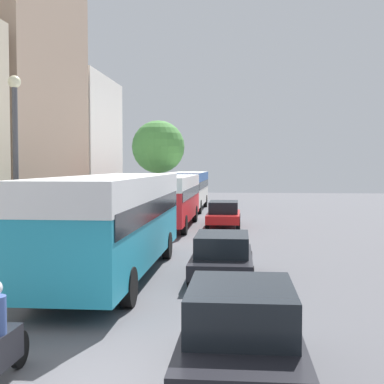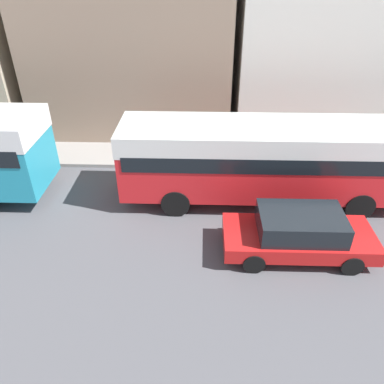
{
  "view_description": "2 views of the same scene",
  "coord_description": "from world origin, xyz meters",
  "px_view_note": "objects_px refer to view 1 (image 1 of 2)",
  "views": [
    {
      "loc": [
        2.1,
        -8.03,
        3.5
      ],
      "look_at": [
        -0.78,
        23.48,
        1.91
      ],
      "focal_mm": 50.0,
      "sensor_mm": 36.0,
      "label": 1
    },
    {
      "loc": [
        9.9,
        19.45,
        7.78
      ],
      "look_at": [
        0.49,
        19.15,
        1.73
      ],
      "focal_mm": 35.0,
      "sensor_mm": 36.0,
      "label": 2
    }
  ],
  "objects_px": {
    "bus_following": "(170,194)",
    "car_far_curb": "(241,333)",
    "bus_third_in_line": "(188,185)",
    "bus_lead": "(115,212)",
    "car_crossing": "(224,213)",
    "pedestrian_near_curb": "(156,194)",
    "car_distant": "(222,255)"
  },
  "relations": [
    {
      "from": "car_crossing",
      "to": "car_far_curb",
      "type": "distance_m",
      "value": 21.95
    },
    {
      "from": "bus_lead",
      "to": "pedestrian_near_curb",
      "type": "bearing_deg",
      "value": 96.46
    },
    {
      "from": "bus_following",
      "to": "car_far_curb",
      "type": "relative_size",
      "value": 2.48
    },
    {
      "from": "pedestrian_near_curb",
      "to": "car_far_curb",
      "type": "bearing_deg",
      "value": -78.82
    },
    {
      "from": "bus_following",
      "to": "bus_third_in_line",
      "type": "height_order",
      "value": "bus_third_in_line"
    },
    {
      "from": "bus_following",
      "to": "car_distant",
      "type": "relative_size",
      "value": 2.41
    },
    {
      "from": "car_distant",
      "to": "car_far_curb",
      "type": "bearing_deg",
      "value": 94.14
    },
    {
      "from": "pedestrian_near_curb",
      "to": "car_crossing",
      "type": "bearing_deg",
      "value": -66.32
    },
    {
      "from": "car_distant",
      "to": "car_crossing",
      "type": "bearing_deg",
      "value": -88.35
    },
    {
      "from": "car_crossing",
      "to": "car_distant",
      "type": "xyz_separation_m",
      "value": [
        0.4,
        -13.96,
        -0.03
      ]
    },
    {
      "from": "bus_third_in_line",
      "to": "bus_lead",
      "type": "bearing_deg",
      "value": -89.47
    },
    {
      "from": "bus_third_in_line",
      "to": "car_crossing",
      "type": "xyz_separation_m",
      "value": [
        3.16,
        -11.1,
        -1.17
      ]
    },
    {
      "from": "bus_following",
      "to": "car_crossing",
      "type": "distance_m",
      "value": 3.26
    },
    {
      "from": "bus_lead",
      "to": "pedestrian_near_curb",
      "type": "relative_size",
      "value": 6.04
    },
    {
      "from": "bus_lead",
      "to": "bus_following",
      "type": "height_order",
      "value": "bus_lead"
    },
    {
      "from": "bus_third_in_line",
      "to": "car_crossing",
      "type": "bearing_deg",
      "value": -74.09
    },
    {
      "from": "car_distant",
      "to": "pedestrian_near_curb",
      "type": "distance_m",
      "value": 28.64
    },
    {
      "from": "car_crossing",
      "to": "pedestrian_near_curb",
      "type": "xyz_separation_m",
      "value": [
        -6.11,
        13.93,
        0.33
      ]
    },
    {
      "from": "bus_third_in_line",
      "to": "pedestrian_near_curb",
      "type": "distance_m",
      "value": 4.17
    },
    {
      "from": "car_distant",
      "to": "bus_lead",
      "type": "bearing_deg",
      "value": 2.72
    },
    {
      "from": "bus_following",
      "to": "car_far_curb",
      "type": "xyz_separation_m",
      "value": [
        3.96,
        -21.26,
        -1.08
      ]
    },
    {
      "from": "bus_lead",
      "to": "bus_following",
      "type": "bearing_deg",
      "value": 90.22
    },
    {
      "from": "bus_following",
      "to": "car_far_curb",
      "type": "height_order",
      "value": "bus_following"
    },
    {
      "from": "bus_lead",
      "to": "pedestrian_near_curb",
      "type": "xyz_separation_m",
      "value": [
        -3.18,
        28.04,
        -0.96
      ]
    },
    {
      "from": "bus_third_in_line",
      "to": "car_crossing",
      "type": "relative_size",
      "value": 2.32
    },
    {
      "from": "bus_lead",
      "to": "car_crossing",
      "type": "bearing_deg",
      "value": 78.27
    },
    {
      "from": "car_crossing",
      "to": "car_distant",
      "type": "height_order",
      "value": "car_crossing"
    },
    {
      "from": "bus_lead",
      "to": "car_distant",
      "type": "height_order",
      "value": "bus_lead"
    },
    {
      "from": "car_crossing",
      "to": "car_distant",
      "type": "distance_m",
      "value": 13.97
    },
    {
      "from": "bus_lead",
      "to": "bus_third_in_line",
      "type": "xyz_separation_m",
      "value": [
        -0.23,
        25.22,
        -0.13
      ]
    },
    {
      "from": "bus_following",
      "to": "bus_lead",
      "type": "bearing_deg",
      "value": -89.78
    },
    {
      "from": "bus_lead",
      "to": "car_far_curb",
      "type": "xyz_separation_m",
      "value": [
        3.91,
        -7.81,
        -1.24
      ]
    }
  ]
}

